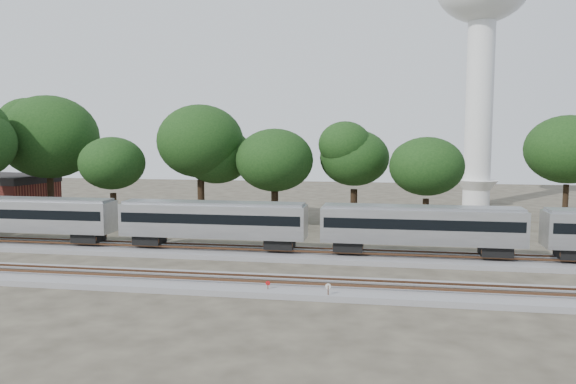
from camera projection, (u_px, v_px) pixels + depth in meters
The scene contains 16 objects.
ground at pixel (231, 272), 42.84m from camera, with size 160.00×160.00×0.00m, color #383328.
track_far at pixel (249, 253), 48.70m from camera, with size 160.00×5.00×0.73m.
track_near at pixel (216, 283), 38.89m from camera, with size 160.00×5.00×0.73m.
train at pixel (422, 225), 46.01m from camera, with size 120.59×2.93×4.32m.
switch_stand_red at pixel (268, 286), 36.68m from camera, with size 0.30×0.06×0.95m.
switch_stand_white at pixel (328, 290), 35.34m from camera, with size 0.36×0.14×1.14m.
switch_lever at pixel (316, 297), 35.75m from camera, with size 0.50×0.30×0.30m, color #512D19.
water_tower at pixel (483, 11), 78.20m from camera, with size 13.39×13.39×37.06m.
brick_building at pixel (8, 195), 72.05m from camera, with size 12.24×9.85×5.19m.
tree_1 at pixel (48, 137), 67.44m from camera, with size 10.21×10.21×14.40m.
tree_2 at pixel (112, 163), 62.08m from camera, with size 7.32×7.32×10.32m.
tree_3 at pixel (200, 141), 64.14m from camera, with size 9.76×9.76×13.76m.
tree_4 at pixel (275, 160), 62.17m from camera, with size 7.67×7.67×10.81m.
tree_5 at pixel (354, 158), 63.34m from camera, with size 7.87×7.87×11.10m.
tree_6 at pixel (427, 167), 56.88m from camera, with size 7.29×7.29×10.28m.
tree_7 at pixel (568, 150), 63.75m from camera, with size 8.82×8.82×12.43m.
Camera 1 is at (11.18, -40.67, 10.61)m, focal length 35.00 mm.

